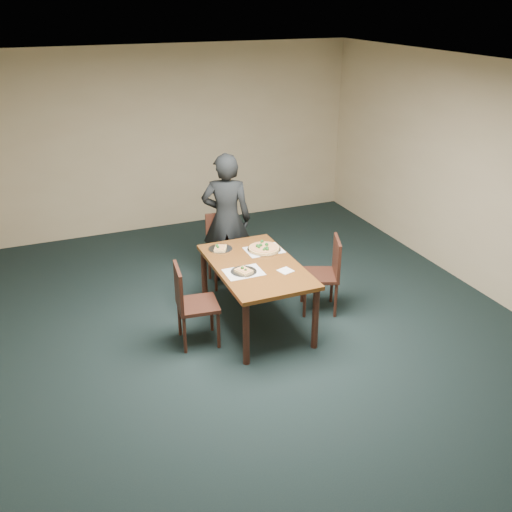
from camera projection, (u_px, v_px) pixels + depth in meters
name	position (u px, v px, depth m)	size (l,w,h in m)	color
ground	(272.00, 353.00, 6.02)	(8.00, 8.00, 0.00)	black
room_shell	(274.00, 196.00, 5.29)	(8.00, 8.00, 8.00)	#CBB58D
dining_table	(256.00, 272.00, 6.29)	(0.90, 1.50, 0.75)	#522C10
chair_far	(224.00, 244.00, 7.33)	(0.46, 0.46, 0.91)	black
chair_left	(190.00, 301.00, 5.99)	(0.47, 0.47, 0.91)	black
chair_right	(326.00, 270.00, 6.64)	(0.55, 0.55, 0.91)	black
diner	(227.00, 219.00, 7.21)	(0.62, 0.41, 1.71)	black
placemat_main	(264.00, 250.00, 6.59)	(0.42, 0.32, 0.00)	white
placemat_near	(244.00, 272.00, 6.07)	(0.40, 0.30, 0.00)	white
pizza_pan	(264.00, 248.00, 6.58)	(0.39, 0.39, 0.07)	silver
slice_plate_near	(244.00, 271.00, 6.06)	(0.28, 0.28, 0.06)	silver
slice_plate_far	(220.00, 248.00, 6.61)	(0.28, 0.28, 0.06)	silver
napkin	(286.00, 271.00, 6.10)	(0.14, 0.14, 0.01)	white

